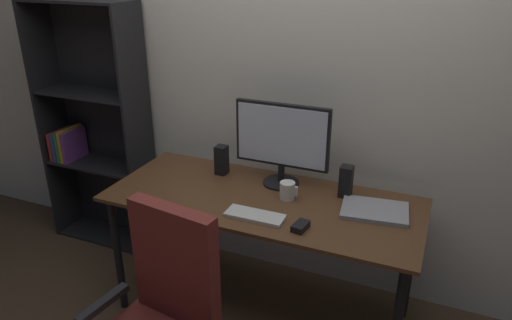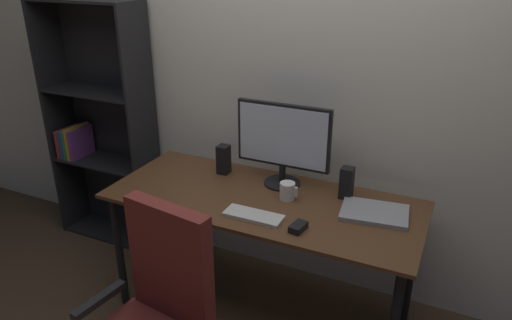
{
  "view_description": "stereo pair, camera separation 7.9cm",
  "coord_description": "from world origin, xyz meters",
  "px_view_note": "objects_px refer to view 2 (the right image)",
  "views": [
    {
      "loc": [
        0.82,
        -2.02,
        1.89
      ],
      "look_at": [
        -0.03,
        -0.01,
        0.95
      ],
      "focal_mm": 33.04,
      "sensor_mm": 36.0,
      "label": 1
    },
    {
      "loc": [
        0.89,
        -1.98,
        1.89
      ],
      "look_at": [
        -0.03,
        -0.01,
        0.95
      ],
      "focal_mm": 33.04,
      "sensor_mm": 36.0,
      "label": 2
    }
  ],
  "objects_px": {
    "coffee_mug": "(287,191)",
    "laptop": "(374,213)",
    "speaker_left": "(224,159)",
    "bookshelf": "(102,128)",
    "keyboard": "(254,216)",
    "desk": "(262,212)",
    "monitor": "(283,140)",
    "mouse": "(298,227)",
    "speaker_right": "(347,183)"
  },
  "relations": [
    {
      "from": "speaker_right",
      "to": "bookshelf",
      "type": "bearing_deg",
      "value": 175.16
    },
    {
      "from": "keyboard",
      "to": "coffee_mug",
      "type": "xyz_separation_m",
      "value": [
        0.08,
        0.24,
        0.04
      ]
    },
    {
      "from": "mouse",
      "to": "speaker_right",
      "type": "relative_size",
      "value": 0.56
    },
    {
      "from": "monitor",
      "to": "bookshelf",
      "type": "relative_size",
      "value": 0.31
    },
    {
      "from": "desk",
      "to": "mouse",
      "type": "distance_m",
      "value": 0.37
    },
    {
      "from": "coffee_mug",
      "to": "laptop",
      "type": "xyz_separation_m",
      "value": [
        0.44,
        0.03,
        -0.04
      ]
    },
    {
      "from": "desk",
      "to": "monitor",
      "type": "height_order",
      "value": "monitor"
    },
    {
      "from": "mouse",
      "to": "speaker_right",
      "type": "distance_m",
      "value": 0.43
    },
    {
      "from": "monitor",
      "to": "laptop",
      "type": "xyz_separation_m",
      "value": [
        0.54,
        -0.12,
        -0.25
      ]
    },
    {
      "from": "monitor",
      "to": "mouse",
      "type": "distance_m",
      "value": 0.54
    },
    {
      "from": "monitor",
      "to": "coffee_mug",
      "type": "xyz_separation_m",
      "value": [
        0.09,
        -0.15,
        -0.21
      ]
    },
    {
      "from": "coffee_mug",
      "to": "laptop",
      "type": "relative_size",
      "value": 0.3
    },
    {
      "from": "laptop",
      "to": "keyboard",
      "type": "bearing_deg",
      "value": -159.36
    },
    {
      "from": "monitor",
      "to": "speaker_right",
      "type": "height_order",
      "value": "monitor"
    },
    {
      "from": "mouse",
      "to": "speaker_right",
      "type": "bearing_deg",
      "value": 83.52
    },
    {
      "from": "speaker_left",
      "to": "bookshelf",
      "type": "distance_m",
      "value": 1.05
    },
    {
      "from": "desk",
      "to": "bookshelf",
      "type": "distance_m",
      "value": 1.42
    },
    {
      "from": "keyboard",
      "to": "coffee_mug",
      "type": "relative_size",
      "value": 3.05
    },
    {
      "from": "mouse",
      "to": "laptop",
      "type": "bearing_deg",
      "value": 54.4
    },
    {
      "from": "monitor",
      "to": "speaker_left",
      "type": "distance_m",
      "value": 0.4
    },
    {
      "from": "desk",
      "to": "keyboard",
      "type": "relative_size",
      "value": 5.66
    },
    {
      "from": "monitor",
      "to": "coffee_mug",
      "type": "distance_m",
      "value": 0.28
    },
    {
      "from": "laptop",
      "to": "speaker_left",
      "type": "height_order",
      "value": "speaker_left"
    },
    {
      "from": "desk",
      "to": "keyboard",
      "type": "bearing_deg",
      "value": -77.92
    },
    {
      "from": "bookshelf",
      "to": "keyboard",
      "type": "bearing_deg",
      "value": -20.83
    },
    {
      "from": "monitor",
      "to": "bookshelf",
      "type": "xyz_separation_m",
      "value": [
        -1.4,
        0.14,
        -0.18
      ]
    },
    {
      "from": "laptop",
      "to": "bookshelf",
      "type": "bearing_deg",
      "value": 165.21
    },
    {
      "from": "bookshelf",
      "to": "mouse",
      "type": "bearing_deg",
      "value": -18.62
    },
    {
      "from": "laptop",
      "to": "speaker_right",
      "type": "xyz_separation_m",
      "value": [
        -0.18,
        0.11,
        0.07
      ]
    },
    {
      "from": "mouse",
      "to": "keyboard",
      "type": "bearing_deg",
      "value": -175.42
    },
    {
      "from": "monitor",
      "to": "keyboard",
      "type": "height_order",
      "value": "monitor"
    },
    {
      "from": "bookshelf",
      "to": "coffee_mug",
      "type": "bearing_deg",
      "value": -11.2
    },
    {
      "from": "mouse",
      "to": "monitor",
      "type": "bearing_deg",
      "value": 129.95
    },
    {
      "from": "speaker_left",
      "to": "coffee_mug",
      "type": "bearing_deg",
      "value": -17.87
    },
    {
      "from": "coffee_mug",
      "to": "laptop",
      "type": "distance_m",
      "value": 0.45
    },
    {
      "from": "desk",
      "to": "keyboard",
      "type": "distance_m",
      "value": 0.22
    },
    {
      "from": "laptop",
      "to": "mouse",
      "type": "bearing_deg",
      "value": -141.55
    },
    {
      "from": "desk",
      "to": "mouse",
      "type": "relative_size",
      "value": 17.08
    },
    {
      "from": "desk",
      "to": "speaker_right",
      "type": "bearing_deg",
      "value": 26.16
    },
    {
      "from": "monitor",
      "to": "mouse",
      "type": "relative_size",
      "value": 5.45
    },
    {
      "from": "keyboard",
      "to": "laptop",
      "type": "distance_m",
      "value": 0.59
    },
    {
      "from": "keyboard",
      "to": "mouse",
      "type": "relative_size",
      "value": 3.02
    },
    {
      "from": "desk",
      "to": "keyboard",
      "type": "height_order",
      "value": "keyboard"
    },
    {
      "from": "speaker_left",
      "to": "keyboard",
      "type": "bearing_deg",
      "value": -46.02
    },
    {
      "from": "laptop",
      "to": "speaker_right",
      "type": "height_order",
      "value": "speaker_right"
    },
    {
      "from": "monitor",
      "to": "speaker_left",
      "type": "relative_size",
      "value": 3.08
    },
    {
      "from": "desk",
      "to": "bookshelf",
      "type": "relative_size",
      "value": 0.99
    },
    {
      "from": "desk",
      "to": "bookshelf",
      "type": "height_order",
      "value": "bookshelf"
    },
    {
      "from": "monitor",
      "to": "mouse",
      "type": "xyz_separation_m",
      "value": [
        0.25,
        -0.41,
        -0.25
      ]
    },
    {
      "from": "monitor",
      "to": "mouse",
      "type": "bearing_deg",
      "value": -58.97
    }
  ]
}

